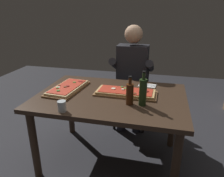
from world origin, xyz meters
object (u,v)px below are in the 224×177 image
object	(u,v)px
pizza_rectangular_left	(68,88)
seated_diner	(132,74)
dining_table	(111,104)
wine_bottle_dark	(130,93)
oil_bottle_amber	(143,92)
tumbler_near_camera	(62,107)
pizza_rectangular_front	(126,92)
diner_chair	(132,89)

from	to	relation	value
pizza_rectangular_left	seated_diner	bearing A→B (deg)	52.09
dining_table	wine_bottle_dark	bearing A→B (deg)	-36.58
pizza_rectangular_left	seated_diner	size ratio (longest dim) A/B	0.40
oil_bottle_amber	tumbler_near_camera	bearing A→B (deg)	-156.17
pizza_rectangular_front	oil_bottle_amber	world-z (taller)	oil_bottle_amber
tumbler_near_camera	seated_diner	xyz separation A→B (m)	(0.39, 1.15, -0.04)
oil_bottle_amber	seated_diner	bearing A→B (deg)	104.31
wine_bottle_dark	oil_bottle_amber	world-z (taller)	oil_bottle_amber
oil_bottle_amber	seated_diner	xyz separation A→B (m)	(-0.22, 0.88, -0.12)
tumbler_near_camera	pizza_rectangular_left	bearing A→B (deg)	109.44
dining_table	pizza_rectangular_left	distance (m)	0.47
dining_table	pizza_rectangular_left	world-z (taller)	pizza_rectangular_left
dining_table	oil_bottle_amber	size ratio (longest dim) A/B	4.66
diner_chair	seated_diner	size ratio (longest dim) A/B	0.65
seated_diner	pizza_rectangular_left	bearing A→B (deg)	-127.91
dining_table	seated_diner	size ratio (longest dim) A/B	1.05
dining_table	wine_bottle_dark	xyz separation A→B (m)	(0.20, -0.15, 0.19)
pizza_rectangular_front	oil_bottle_amber	bearing A→B (deg)	-47.91
diner_chair	dining_table	bearing A→B (deg)	-95.93
wine_bottle_dark	diner_chair	world-z (taller)	wine_bottle_dark
dining_table	seated_diner	xyz separation A→B (m)	(0.09, 0.74, 0.10)
wine_bottle_dark	tumbler_near_camera	distance (m)	0.57
pizza_rectangular_left	oil_bottle_amber	size ratio (longest dim) A/B	1.78
wine_bottle_dark	pizza_rectangular_front	bearing A→B (deg)	108.84
pizza_rectangular_left	seated_diner	world-z (taller)	seated_diner
pizza_rectangular_front	diner_chair	world-z (taller)	diner_chair
dining_table	wine_bottle_dark	size ratio (longest dim) A/B	5.56
pizza_rectangular_left	oil_bottle_amber	distance (m)	0.80
oil_bottle_amber	tumbler_near_camera	distance (m)	0.67
pizza_rectangular_left	diner_chair	distance (m)	1.02
oil_bottle_amber	seated_diner	size ratio (longest dim) A/B	0.23
dining_table	tumbler_near_camera	size ratio (longest dim) A/B	15.77
oil_bottle_amber	diner_chair	distance (m)	1.09
dining_table	tumbler_near_camera	distance (m)	0.53
tumbler_near_camera	pizza_rectangular_front	bearing A→B (deg)	47.35
wine_bottle_dark	seated_diner	distance (m)	0.90
pizza_rectangular_front	oil_bottle_amber	size ratio (longest dim) A/B	1.97
pizza_rectangular_left	oil_bottle_amber	world-z (taller)	oil_bottle_amber
seated_diner	diner_chair	bearing A→B (deg)	90.00
pizza_rectangular_front	wine_bottle_dark	size ratio (longest dim) A/B	2.35
seated_diner	wine_bottle_dark	bearing A→B (deg)	-82.60
oil_bottle_amber	seated_diner	world-z (taller)	seated_diner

